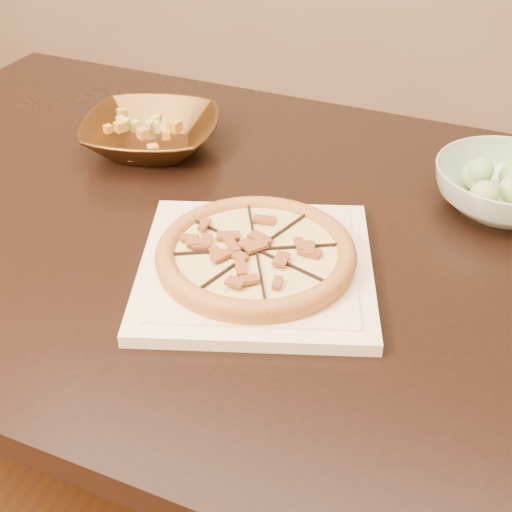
# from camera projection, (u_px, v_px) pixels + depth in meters

# --- Properties ---
(dining_table) EXTENTS (1.57, 1.09, 0.75)m
(dining_table) POSITION_uv_depth(u_px,v_px,m) (232.00, 268.00, 1.14)
(dining_table) COLOR black
(dining_table) RESTS_ON floor
(plate) EXTENTS (0.39, 0.39, 0.02)m
(plate) POSITION_uv_depth(u_px,v_px,m) (256.00, 268.00, 0.97)
(plate) COLOR #FFEECE
(plate) RESTS_ON dining_table
(pizza) EXTENTS (0.27, 0.27, 0.03)m
(pizza) POSITION_uv_depth(u_px,v_px,m) (256.00, 254.00, 0.96)
(pizza) COLOR #AA5D23
(pizza) RESTS_ON plate
(bronze_bowl) EXTENTS (0.28, 0.28, 0.06)m
(bronze_bowl) POSITION_uv_depth(u_px,v_px,m) (151.00, 134.00, 1.26)
(bronze_bowl) COLOR brown
(bronze_bowl) RESTS_ON dining_table
(mixed_dish) EXTENTS (0.10, 0.11, 0.03)m
(mixed_dish) POSITION_uv_depth(u_px,v_px,m) (149.00, 111.00, 1.24)
(mixed_dish) COLOR tan
(mixed_dish) RESTS_ON bronze_bowl
(salad_bowl) EXTENTS (0.24, 0.24, 0.07)m
(salad_bowl) POSITION_uv_depth(u_px,v_px,m) (507.00, 188.00, 1.10)
(salad_bowl) COLOR #B4CDBB
(salad_bowl) RESTS_ON dining_table
(salad) EXTENTS (0.09, 0.11, 0.04)m
(salad) POSITION_uv_depth(u_px,v_px,m) (512.00, 157.00, 1.07)
(salad) COLOR #AEDB83
(salad) RESTS_ON salad_bowl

